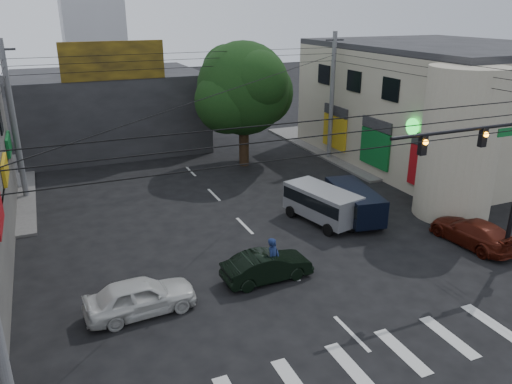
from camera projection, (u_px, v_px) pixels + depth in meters
ground at (310, 292)px, 20.06m from camera, size 160.00×160.00×0.00m
sidewalk_far_right at (393, 141)px, 42.20m from camera, size 16.00×16.00×0.15m
building_right at (441, 105)px, 36.53m from camera, size 14.00×18.00×8.00m
corner_column at (459, 144)px, 26.19m from camera, size 4.00×4.00×8.00m
building_far at (109, 110)px, 39.94m from camera, size 14.00×10.00×6.00m
billboard at (113, 61)px, 34.22m from camera, size 7.00×0.30×2.60m
street_tree at (243, 89)px, 34.28m from camera, size 6.40×6.40×8.70m
traffic_gantry at (494, 161)px, 20.41m from camera, size 7.10×0.35×7.20m
utility_pole_far_left at (14, 122)px, 28.36m from camera, size 0.32×0.32×9.20m
utility_pole_far_right at (332, 98)px, 36.13m from camera, size 0.32×0.32×9.20m
dark_sedan at (267, 266)px, 20.74m from camera, size 1.58×3.90×1.25m
white_compact at (141, 296)px, 18.45m from camera, size 2.15×4.30×1.40m
maroon_sedan at (473, 232)px, 23.84m from camera, size 2.38×4.66×1.28m
silver_minivan at (322, 206)px, 26.26m from camera, size 5.08×3.65×1.85m
navy_van at (354, 204)px, 26.56m from camera, size 4.98×3.16×1.77m
traffic_officer at (273, 260)px, 20.56m from camera, size 1.15×1.15×1.93m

